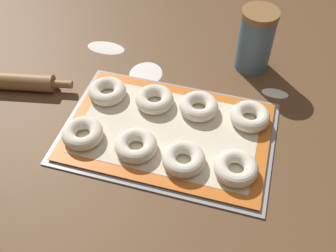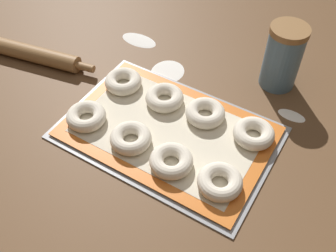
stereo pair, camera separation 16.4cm
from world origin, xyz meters
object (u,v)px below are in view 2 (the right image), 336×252
object	(u,v)px
bagel_front_far_right	(220,182)
bagel_back_mid_right	(205,113)
bagel_back_far_left	(123,81)
bagel_front_mid_left	(131,138)
rolling_pin	(21,51)
baking_tray	(168,132)
bagel_back_far_right	(254,133)
bagel_front_mid_right	(171,161)
bagel_back_mid_left	(165,98)
flour_canister	(283,57)
bagel_front_far_left	(86,116)

from	to	relation	value
bagel_front_far_right	bagel_back_mid_right	distance (m)	0.20
bagel_back_far_left	bagel_back_mid_right	xyz separation A→B (m)	(0.24, 0.01, 0.00)
bagel_front_mid_left	rolling_pin	distance (m)	0.46
baking_tray	bagel_back_far_right	size ratio (longest dim) A/B	5.17
baking_tray	bagel_back_mid_right	world-z (taller)	bagel_back_mid_right
baking_tray	bagel_back_far_left	bearing A→B (deg)	158.23
bagel_front_mid_right	bagel_front_far_right	size ratio (longest dim) A/B	1.00
bagel_back_far_left	bagel_back_mid_left	bearing A→B (deg)	2.08
baking_tray	bagel_back_far_left	world-z (taller)	bagel_back_far_left
bagel_front_mid_left	bagel_back_far_left	bearing A→B (deg)	130.68
bagel_front_mid_left	flour_canister	distance (m)	0.44
bagel_front_far_right	bagel_front_far_left	bearing A→B (deg)	179.82
bagel_back_far_left	bagel_back_far_right	world-z (taller)	same
bagel_front_far_right	bagel_front_mid_left	bearing A→B (deg)	179.82
bagel_front_far_left	rolling_pin	distance (m)	0.34
bagel_front_far_right	bagel_back_mid_left	bearing A→B (deg)	146.27
baking_tray	bagel_back_mid_left	distance (m)	0.10
bagel_front_mid_right	rolling_pin	distance (m)	0.57
bagel_front_far_right	bagel_back_mid_left	size ratio (longest dim) A/B	1.00
bagel_back_mid_right	flour_canister	distance (m)	0.25
bagel_front_far_right	rolling_pin	size ratio (longest dim) A/B	0.21
bagel_front_mid_left	bagel_front_mid_right	bearing A→B (deg)	-3.65
bagel_back_mid_left	flour_canister	xyz separation A→B (m)	(0.21, 0.23, 0.06)
bagel_back_mid_left	baking_tray	bearing A→B (deg)	-53.52
bagel_front_far_right	bagel_back_mid_right	bearing A→B (deg)	126.44
rolling_pin	bagel_back_mid_right	bearing A→B (deg)	5.33
bagel_front_mid_right	bagel_back_mid_right	size ratio (longest dim) A/B	1.00
bagel_back_mid_left	rolling_pin	bearing A→B (deg)	-174.11
bagel_front_far_right	rolling_pin	distance (m)	0.68
bagel_back_far_right	bagel_back_far_left	bearing A→B (deg)	-178.32
bagel_back_far_right	bagel_front_mid_left	bearing A→B (deg)	-145.91
bagel_front_far_left	bagel_front_mid_right	world-z (taller)	same
flour_canister	baking_tray	bearing A→B (deg)	-116.92
bagel_back_mid_left	bagel_back_far_left	bearing A→B (deg)	-177.92
flour_canister	bagel_front_far_left	bearing A→B (deg)	-131.64
bagel_back_mid_left	flour_canister	bearing A→B (deg)	47.21
rolling_pin	bagel_front_far_left	bearing A→B (deg)	-18.21
bagel_front_mid_left	bagel_back_far_right	bearing A→B (deg)	34.09
bagel_front_far_right	bagel_back_far_left	size ratio (longest dim) A/B	1.00
bagel_front_mid_right	flour_canister	distance (m)	0.40
baking_tray	rolling_pin	bearing A→B (deg)	176.55
bagel_back_far_left	rolling_pin	size ratio (longest dim) A/B	0.21
bagel_front_mid_left	bagel_back_far_left	xyz separation A→B (m)	(-0.13, 0.15, 0.00)
flour_canister	bagel_back_mid_left	bearing A→B (deg)	-132.79
bagel_front_far_left	bagel_back_far_right	bearing A→B (deg)	23.47
bagel_back_mid_right	flour_canister	xyz separation A→B (m)	(0.10, 0.22, 0.06)
bagel_front_mid_right	bagel_back_far_left	world-z (taller)	same
baking_tray	bagel_back_far_right	bearing A→B (deg)	24.60
bagel_front_far_left	bagel_back_far_right	size ratio (longest dim) A/B	1.00
bagel_front_mid_left	bagel_front_mid_right	world-z (taller)	same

